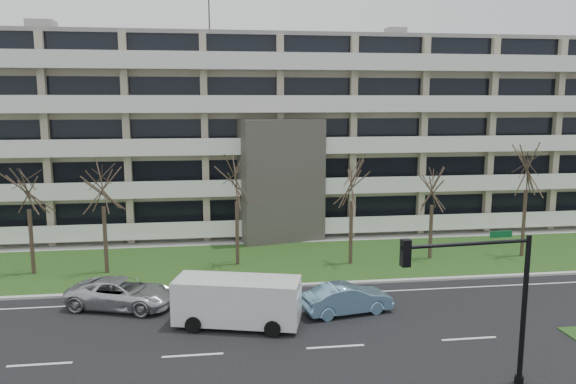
{
  "coord_description": "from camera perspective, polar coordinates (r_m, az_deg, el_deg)",
  "views": [
    {
      "loc": [
        -5.05,
        -21.98,
        10.37
      ],
      "look_at": [
        -0.67,
        10.0,
        5.06
      ],
      "focal_mm": 35.0,
      "sensor_mm": 36.0,
      "label": 1
    }
  ],
  "objects": [
    {
      "name": "apartment_building",
      "position": [
        47.65,
        -1.71,
        6.01
      ],
      "size": [
        60.5,
        15.1,
        18.75
      ],
      "color": "#B7A98F",
      "rests_on": "ground"
    },
    {
      "name": "silver_pickup",
      "position": [
        29.93,
        -16.55,
        -9.83
      ],
      "size": [
        5.86,
        3.98,
        1.49
      ],
      "primitive_type": "imported",
      "rotation": [
        0.0,
        0.0,
        1.26
      ],
      "color": "silver",
      "rests_on": "ground"
    },
    {
      "name": "blue_sedan",
      "position": [
        28.19,
        6.03,
        -10.73
      ],
      "size": [
        4.63,
        2.36,
        1.45
      ],
      "primitive_type": "imported",
      "rotation": [
        0.0,
        0.0,
        1.77
      ],
      "color": "#7BB0D5",
      "rests_on": "ground"
    },
    {
      "name": "tree_4",
      "position": [
        35.19,
        6.52,
        1.6
      ],
      "size": [
        3.65,
        3.65,
        7.3
      ],
      "color": "#382B21",
      "rests_on": "ground"
    },
    {
      "name": "traffic_signal",
      "position": [
        21.3,
        19.32,
        -9.23
      ],
      "size": [
        5.04,
        0.69,
        5.84
      ],
      "rotation": [
        0.0,
        0.0,
        0.08
      ],
      "color": "black",
      "rests_on": "ground"
    },
    {
      "name": "grass_verge",
      "position": [
        36.83,
        0.41,
        -6.97
      ],
      "size": [
        90.0,
        10.0,
        0.06
      ],
      "primitive_type": "cube",
      "color": "#264617",
      "rests_on": "ground"
    },
    {
      "name": "tree_2",
      "position": [
        34.78,
        -18.37,
        1.16
      ],
      "size": [
        3.67,
        3.67,
        7.35
      ],
      "color": "#382B21",
      "rests_on": "ground"
    },
    {
      "name": "sidewalk",
      "position": [
        42.09,
        -0.66,
        -4.88
      ],
      "size": [
        90.0,
        2.0,
        0.08
      ],
      "primitive_type": "cube",
      "color": "#B2B2AD",
      "rests_on": "ground"
    },
    {
      "name": "tree_5",
      "position": [
        37.4,
        14.49,
        0.77
      ],
      "size": [
        3.22,
        3.22,
        6.43
      ],
      "color": "#382B21",
      "rests_on": "ground"
    },
    {
      "name": "tree_6",
      "position": [
        39.85,
        23.19,
        2.72
      ],
      "size": [
        4.05,
        4.05,
        8.1
      ],
      "color": "#382B21",
      "rests_on": "ground"
    },
    {
      "name": "lane_edge_line",
      "position": [
        30.73,
        2.16,
        -10.39
      ],
      "size": [
        90.0,
        0.12,
        0.01
      ],
      "primitive_type": "cube",
      "color": "white",
      "rests_on": "ground"
    },
    {
      "name": "tree_1",
      "position": [
        36.26,
        -24.98,
        0.76
      ],
      "size": [
        3.55,
        3.55,
        7.09
      ],
      "color": "#382B21",
      "rests_on": "ground"
    },
    {
      "name": "curb",
      "position": [
        32.11,
        1.7,
        -9.4
      ],
      "size": [
        90.0,
        0.35,
        0.12
      ],
      "primitive_type": "cube",
      "color": "#B2B2AD",
      "rests_on": "ground"
    },
    {
      "name": "white_van",
      "position": [
        26.47,
        -5.0,
        -10.66
      ],
      "size": [
        6.11,
        3.54,
        2.23
      ],
      "rotation": [
        0.0,
        0.0,
        -0.26
      ],
      "color": "silver",
      "rests_on": "ground"
    },
    {
      "name": "tree_3",
      "position": [
        34.91,
        -5.27,
        1.58
      ],
      "size": [
        3.66,
        3.66,
        7.31
      ],
      "color": "#382B21",
      "rests_on": "ground"
    },
    {
      "name": "ground",
      "position": [
        24.83,
        4.84,
        -15.39
      ],
      "size": [
        160.0,
        160.0,
        0.0
      ],
      "primitive_type": "plane",
      "color": "black",
      "rests_on": "ground"
    }
  ]
}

